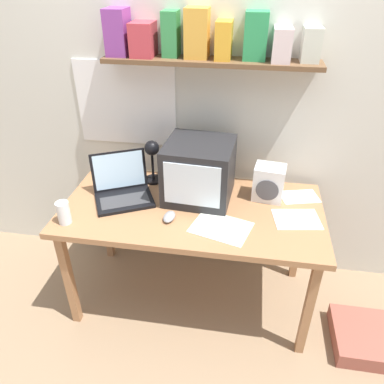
# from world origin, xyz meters

# --- Properties ---
(ground_plane) EXTENTS (12.00, 12.00, 0.00)m
(ground_plane) POSITION_xyz_m (0.00, 0.00, 0.00)
(ground_plane) COLOR #917659
(back_wall) EXTENTS (5.60, 0.24, 2.60)m
(back_wall) POSITION_xyz_m (-0.00, 0.44, 1.31)
(back_wall) COLOR silver
(back_wall) RESTS_ON ground_plane
(corner_desk) EXTENTS (1.46, 0.73, 0.71)m
(corner_desk) POSITION_xyz_m (0.00, 0.00, 0.65)
(corner_desk) COLOR #A47048
(corner_desk) RESTS_ON ground_plane
(crt_monitor) EXTENTS (0.39, 0.39, 0.34)m
(crt_monitor) POSITION_xyz_m (0.02, 0.12, 0.88)
(crt_monitor) COLOR #232326
(crt_monitor) RESTS_ON corner_desk
(laptop) EXTENTS (0.41, 0.39, 0.25)m
(laptop) POSITION_xyz_m (-0.42, 0.05, 0.77)
(laptop) COLOR black
(laptop) RESTS_ON corner_desk
(desk_lamp) EXTENTS (0.12, 0.15, 0.29)m
(desk_lamp) POSITION_xyz_m (-0.27, 0.22, 0.90)
(desk_lamp) COLOR black
(desk_lamp) RESTS_ON corner_desk
(juice_glass) EXTENTS (0.07, 0.07, 0.12)m
(juice_glass) POSITION_xyz_m (-0.64, -0.25, 0.76)
(juice_glass) COLOR white
(juice_glass) RESTS_ON corner_desk
(space_heater) EXTENTS (0.18, 0.16, 0.21)m
(space_heater) POSITION_xyz_m (0.42, 0.16, 0.81)
(space_heater) COLOR white
(space_heater) RESTS_ON corner_desk
(computer_mouse) EXTENTS (0.07, 0.11, 0.03)m
(computer_mouse) POSITION_xyz_m (-0.10, -0.13, 0.72)
(computer_mouse) COLOR gray
(computer_mouse) RESTS_ON corner_desk
(loose_paper_near_monitor) EXTENTS (0.27, 0.22, 0.00)m
(loose_paper_near_monitor) POSITION_xyz_m (0.57, -0.03, 0.71)
(loose_paper_near_monitor) COLOR white
(loose_paper_near_monitor) RESTS_ON corner_desk
(printed_handout) EXTENTS (0.24, 0.19, 0.00)m
(printed_handout) POSITION_xyz_m (0.60, 0.20, 0.71)
(printed_handout) COLOR white
(printed_handout) RESTS_ON corner_desk
(loose_paper_near_laptop) EXTENTS (0.34, 0.29, 0.00)m
(loose_paper_near_laptop) POSITION_xyz_m (0.18, -0.16, 0.71)
(loose_paper_near_laptop) COLOR white
(loose_paper_near_laptop) RESTS_ON corner_desk
(floor_cushion) EXTENTS (0.37, 0.37, 0.10)m
(floor_cushion) POSITION_xyz_m (1.04, -0.20, 0.05)
(floor_cushion) COLOR #9B5143
(floor_cushion) RESTS_ON ground_plane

